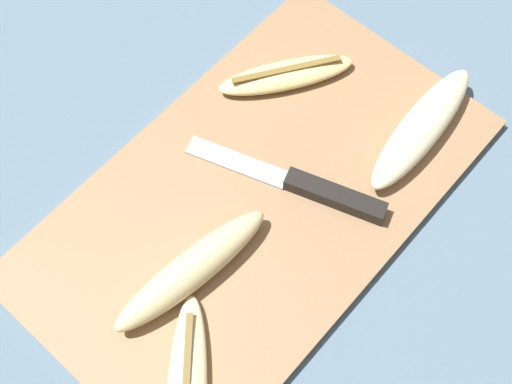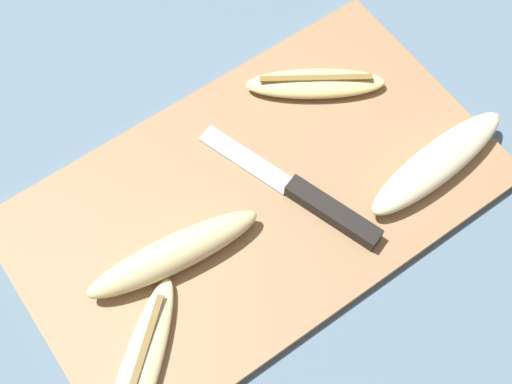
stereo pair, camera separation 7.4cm
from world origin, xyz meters
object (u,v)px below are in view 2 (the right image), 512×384
(banana_golden_short, at_px, (315,84))
(banana_soft_right, at_px, (136,382))
(knife, at_px, (318,204))
(banana_bright_far, at_px, (437,162))
(banana_ripe_center, at_px, (174,254))

(banana_golden_short, height_order, banana_soft_right, banana_golden_short)
(knife, xyz_separation_m, banana_bright_far, (0.13, -0.04, 0.01))
(banana_bright_far, bearing_deg, banana_ripe_center, 165.44)
(banana_ripe_center, xyz_separation_m, banana_golden_short, (0.24, 0.08, -0.01))
(banana_ripe_center, bearing_deg, banana_bright_far, -14.56)
(banana_bright_far, height_order, banana_soft_right, banana_bright_far)
(knife, height_order, banana_soft_right, banana_soft_right)
(banana_ripe_center, bearing_deg, banana_golden_short, 19.07)
(banana_golden_short, bearing_deg, banana_bright_far, -75.03)
(banana_ripe_center, bearing_deg, knife, -13.31)
(banana_golden_short, distance_m, banana_soft_right, 0.37)
(banana_ripe_center, bearing_deg, banana_soft_right, -138.66)
(knife, distance_m, banana_golden_short, 0.15)
(knife, xyz_separation_m, banana_golden_short, (0.09, 0.12, 0.00))
(knife, height_order, banana_bright_far, banana_bright_far)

